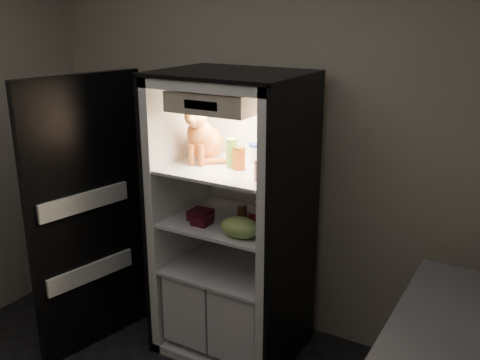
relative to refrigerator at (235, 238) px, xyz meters
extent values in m
plane|color=#C0B6A0|center=(0.00, 0.42, 0.56)|extent=(3.60, 0.00, 3.60)
cube|color=white|center=(0.00, 0.29, 0.13)|extent=(0.85, 0.06, 1.85)
cube|color=white|center=(-0.40, -0.03, 0.13)|extent=(0.06, 0.70, 1.85)
cube|color=white|center=(0.40, -0.03, 0.13)|extent=(0.06, 0.70, 1.85)
cube|color=white|center=(0.00, -0.03, 1.03)|extent=(0.85, 0.70, 0.06)
cube|color=white|center=(0.00, -0.03, -0.76)|extent=(0.85, 0.70, 0.06)
cube|color=black|center=(-0.44, -0.03, 0.13)|extent=(0.02, 0.72, 1.87)
cube|color=black|center=(0.44, -0.03, 0.13)|extent=(0.02, 0.72, 1.87)
cube|color=black|center=(0.00, -0.03, 1.07)|extent=(0.90, 0.72, 0.02)
cube|color=white|center=(0.00, -0.06, 0.49)|extent=(0.73, 0.62, 0.02)
cube|color=white|center=(0.00, -0.06, 0.14)|extent=(0.73, 0.62, 0.02)
cube|color=white|center=(-0.18, -0.06, -0.44)|extent=(0.34, 0.58, 0.48)
cube|color=white|center=(0.18, -0.06, -0.44)|extent=(0.34, 0.58, 0.48)
cube|color=white|center=(0.00, -0.06, -0.19)|extent=(0.73, 0.62, 0.02)
cube|color=beige|center=(0.00, -0.27, 0.93)|extent=(0.52, 0.18, 0.12)
cube|color=black|center=(0.00, -0.36, 0.93)|extent=(0.22, 0.01, 0.05)
cube|color=black|center=(-0.85, -0.44, 0.13)|extent=(0.24, 0.86, 1.85)
cube|color=white|center=(-0.83, -0.50, -0.24)|extent=(0.19, 0.64, 0.12)
cube|color=white|center=(-0.83, -0.50, 0.26)|extent=(0.19, 0.64, 0.12)
ellipsoid|color=#C85C19|center=(-0.23, 0.03, 0.60)|extent=(0.26, 0.30, 0.22)
ellipsoid|color=#C85C19|center=(-0.21, -0.07, 0.69)|extent=(0.20, 0.19, 0.19)
sphere|color=#CB5E27|center=(-0.20, -0.14, 0.81)|extent=(0.16, 0.16, 0.14)
sphere|color=#CB5E27|center=(-0.18, -0.19, 0.80)|extent=(0.07, 0.07, 0.06)
cone|color=#CB5E27|center=(-0.24, -0.14, 0.88)|extent=(0.06, 0.06, 0.06)
cone|color=#CB5E27|center=(-0.16, -0.12, 0.88)|extent=(0.06, 0.06, 0.06)
cylinder|color=#C85C19|center=(-0.23, -0.14, 0.57)|extent=(0.04, 0.04, 0.14)
cylinder|color=#C85C19|center=(-0.16, -0.13, 0.57)|extent=(0.04, 0.04, 0.14)
cylinder|color=#C85C19|center=(-0.10, -0.03, 0.52)|extent=(0.22, 0.18, 0.04)
cylinder|color=#248530|center=(0.01, -0.05, 0.58)|extent=(0.07, 0.07, 0.17)
cylinder|color=#248530|center=(0.01, -0.05, 0.67)|extent=(0.07, 0.07, 0.01)
cylinder|color=white|center=(0.09, 0.11, 0.55)|extent=(0.09, 0.09, 0.11)
cylinder|color=#1B3BC2|center=(0.09, 0.11, 0.61)|extent=(0.09, 0.09, 0.02)
cylinder|color=#9C0F0E|center=(0.07, -0.07, 0.56)|extent=(0.08, 0.08, 0.13)
cylinder|color=#AB8C2D|center=(0.07, -0.07, 0.63)|extent=(0.08, 0.08, 0.01)
cylinder|color=maroon|center=(0.30, -0.01, 0.60)|extent=(0.13, 0.13, 0.21)
cylinder|color=white|center=(0.30, -0.01, 0.72)|extent=(0.14, 0.14, 0.02)
cube|color=silver|center=(0.31, -0.20, 0.56)|extent=(0.07, 0.07, 0.12)
cylinder|color=black|center=(0.20, 0.06, 0.21)|extent=(0.07, 0.07, 0.12)
cylinder|color=#B2B2B2|center=(0.20, 0.06, 0.27)|extent=(0.07, 0.07, 0.00)
cylinder|color=black|center=(0.29, -0.05, 0.20)|extent=(0.06, 0.06, 0.11)
cylinder|color=#B2B2B2|center=(0.29, -0.05, 0.26)|extent=(0.06, 0.06, 0.00)
cylinder|color=black|center=(0.23, -0.16, 0.21)|extent=(0.07, 0.07, 0.13)
cylinder|color=#B2B2B2|center=(0.23, -0.16, 0.28)|extent=(0.07, 0.07, 0.00)
cylinder|color=brown|center=(0.04, 0.02, 0.19)|extent=(0.06, 0.06, 0.08)
cylinder|color=#B2B2B2|center=(0.04, 0.02, 0.23)|extent=(0.06, 0.06, 0.01)
ellipsoid|color=#8BAF51|center=(0.19, -0.26, 0.21)|extent=(0.24, 0.18, 0.12)
cube|color=#500D1F|center=(-0.16, -0.15, 0.18)|extent=(0.13, 0.13, 0.07)
cube|color=#500D1F|center=(-0.11, -0.22, 0.18)|extent=(0.11, 0.11, 0.05)
camera|label=1|loc=(1.67, -2.77, 1.43)|focal=40.00mm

